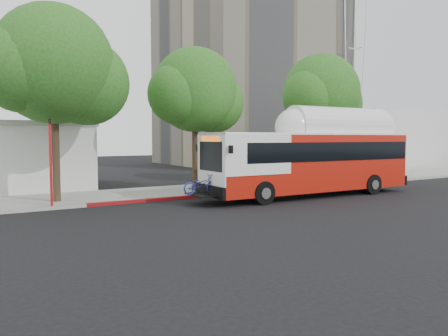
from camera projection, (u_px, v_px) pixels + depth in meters
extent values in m
plane|color=black|center=(270.00, 204.00, 21.65)|extent=(120.00, 120.00, 0.00)
cube|color=gray|center=(206.00, 189.00, 27.16)|extent=(60.00, 5.00, 0.15)
cube|color=gray|center=(228.00, 194.00, 24.96)|extent=(60.00, 0.30, 0.15)
cube|color=maroon|center=(181.00, 198.00, 23.38)|extent=(10.00, 0.32, 0.16)
cylinder|color=#2D2116|center=(56.00, 143.00, 21.38)|extent=(0.36, 0.36, 6.08)
sphere|color=#244F16|center=(54.00, 64.00, 21.12)|extent=(5.80, 5.80, 5.80)
sphere|color=#244F16|center=(86.00, 83.00, 22.18)|extent=(4.35, 4.35, 4.35)
cylinder|color=#2D2116|center=(195.00, 147.00, 26.03)|extent=(0.36, 0.36, 5.44)
sphere|color=#244F16|center=(195.00, 90.00, 25.79)|extent=(5.00, 5.00, 5.00)
sphere|color=#244F16|center=(213.00, 103.00, 26.73)|extent=(3.75, 3.75, 3.75)
cylinder|color=#2D2116|center=(320.00, 143.00, 31.09)|extent=(0.36, 0.36, 5.76)
sphere|color=#244F16|center=(321.00, 92.00, 30.84)|extent=(5.40, 5.40, 5.40)
sphere|color=#244F16|center=(334.00, 104.00, 31.84)|extent=(4.05, 4.05, 4.05)
cube|color=tan|center=(247.00, 22.00, 53.63)|extent=(18.00, 18.00, 35.00)
cube|color=silver|center=(390.00, 140.00, 50.76)|extent=(20.00, 12.00, 6.00)
cube|color=#A9170B|center=(311.00, 162.00, 24.49)|extent=(12.79, 3.04, 3.08)
cube|color=black|center=(318.00, 151.00, 24.71)|extent=(11.51, 3.08, 1.01)
cube|color=white|center=(311.00, 134.00, 24.38)|extent=(12.78, 2.96, 0.11)
cube|color=white|center=(339.00, 130.00, 25.43)|extent=(6.83, 2.27, 0.58)
cube|color=black|center=(201.00, 195.00, 21.07)|extent=(0.89, 1.93, 0.06)
imported|color=navy|center=(201.00, 184.00, 21.04)|extent=(0.68, 1.83, 0.96)
cylinder|color=red|center=(51.00, 167.00, 20.01)|extent=(0.12, 0.12, 3.93)
cube|color=black|center=(50.00, 121.00, 19.87)|extent=(0.05, 0.39, 0.25)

